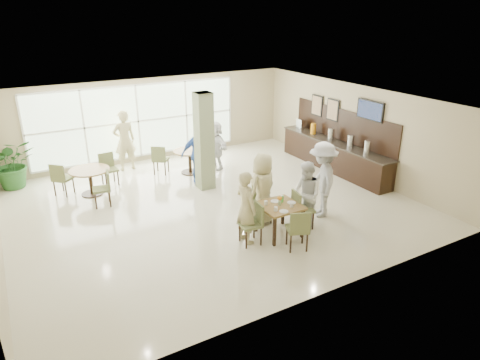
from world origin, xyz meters
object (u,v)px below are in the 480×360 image
teen_right (306,195)px  buffet_counter (334,153)px  teen_far (263,188)px  adult_standing (125,141)px  main_table (279,209)px  adult_b (215,145)px  teen_left (246,207)px  round_table_left (90,175)px  adult_a (198,154)px  round_table_right (190,156)px  potted_plant (12,164)px  teen_standing (322,180)px

teen_right → buffet_counter: bearing=139.4°
teen_far → adult_standing: 5.63m
teen_right → main_table: bearing=-75.8°
main_table → adult_b: (0.76, 4.75, 0.13)m
teen_left → teen_right: bearing=-98.2°
round_table_left → adult_standing: size_ratio=0.56×
round_table_left → adult_a: size_ratio=0.62×
round_table_right → potted_plant: 5.17m
main_table → adult_a: 3.93m
main_table → teen_standing: size_ratio=0.47×
round_table_left → teen_standing: bearing=-41.6°
main_table → teen_standing: (1.50, 0.32, 0.31)m
adult_a → teen_right: bearing=-70.2°
adult_a → teen_left: bearing=-94.0°
round_table_left → teen_left: size_ratio=0.66×
round_table_right → buffet_counter: 4.66m
round_table_left → teen_left: 5.09m
buffet_counter → potted_plant: size_ratio=3.22×
teen_standing → adult_standing: bearing=-122.8°
adult_standing → teen_far: bearing=106.8°
teen_right → adult_standing: bearing=-146.4°
potted_plant → teen_right: teen_right is taller
teen_right → adult_standing: adult_standing is taller
teen_standing → adult_standing: adult_standing is taller
teen_left → adult_b: size_ratio=1.07×
round_table_right → buffet_counter: (4.19, -2.04, -0.00)m
adult_standing → round_table_right: bearing=140.1°
main_table → round_table_left: 5.62m
teen_far → adult_a: 3.18m
teen_far → adult_b: bearing=-120.4°
round_table_left → teen_left: teen_left is taller
buffet_counter → adult_a: size_ratio=2.65×
round_table_right → teen_far: (0.17, -4.02, 0.32)m
main_table → round_table_right: size_ratio=0.89×
round_table_right → adult_standing: adult_standing is taller
teen_left → adult_standing: 6.03m
teen_far → adult_b: size_ratio=1.13×
round_table_right → adult_standing: (-1.68, 1.29, 0.43)m
buffet_counter → teen_left: (-4.87, -2.61, 0.29)m
main_table → adult_b: bearing=80.9°
potted_plant → teen_far: bearing=-47.0°
teen_standing → adult_a: (-1.74, 3.59, -0.07)m
round_table_right → adult_a: adult_a is taller
main_table → buffet_counter: buffet_counter is taller
teen_left → potted_plant: bearing=28.9°
teen_far → adult_b: 4.07m
main_table → teen_far: 0.79m
main_table → potted_plant: 8.05m
teen_left → teen_far: (0.84, 0.63, 0.04)m
round_table_right → teen_far: size_ratio=0.58×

